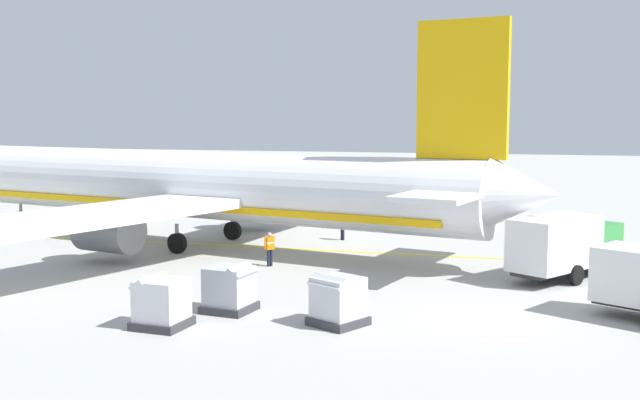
# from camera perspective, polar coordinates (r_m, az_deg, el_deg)

# --- Properties ---
(airliner_foreground) EXTENTS (34.36, 41.25, 11.90)m
(airliner_foreground) POSITION_cam_1_polar(r_m,az_deg,el_deg) (45.62, -9.22, 0.99)
(airliner_foreground) COLOR white
(airliner_foreground) RESTS_ON ground
(service_truck_fuel) EXTENTS (4.14, 6.23, 2.55)m
(service_truck_fuel) POSITION_cam_1_polar(r_m,az_deg,el_deg) (57.61, 11.22, -0.16)
(service_truck_fuel) COLOR white
(service_truck_fuel) RESTS_ON ground
(service_truck_catering) EXTENTS (6.50, 5.36, 2.91)m
(service_truck_catering) POSITION_cam_1_polar(r_m,az_deg,el_deg) (37.70, 17.26, -3.07)
(service_truck_catering) COLOR #338C3F
(service_truck_catering) RESTS_ON ground
(cargo_container_near) EXTENTS (1.91, 1.91, 1.85)m
(cargo_container_near) POSITION_cam_1_polar(r_m,az_deg,el_deg) (28.64, -11.42, -7.33)
(cargo_container_near) COLOR #333338
(cargo_container_near) RESTS_ON ground
(cargo_container_mid) EXTENTS (2.31, 2.31, 1.87)m
(cargo_container_mid) POSITION_cam_1_polar(r_m,az_deg,el_deg) (28.36, 1.29, -7.32)
(cargo_container_mid) COLOR #333338
(cargo_container_mid) RESTS_ON ground
(cargo_container_far) EXTENTS (1.98, 1.98, 1.86)m
(cargo_container_far) POSITION_cam_1_polar(r_m,az_deg,el_deg) (30.45, -6.53, -6.42)
(cargo_container_far) COLOR #333338
(cargo_container_far) RESTS_ON ground
(crew_marshaller) EXTENTS (0.54, 0.44, 1.70)m
(crew_marshaller) POSITION_cam_1_polar(r_m,az_deg,el_deg) (39.11, -3.66, -3.36)
(crew_marshaller) COLOR #191E33
(crew_marshaller) RESTS_ON ground
(crew_loader_left) EXTENTS (0.48, 0.48, 1.64)m
(crew_loader_left) POSITION_cam_1_polar(r_m,az_deg,el_deg) (47.05, 1.64, -1.75)
(crew_loader_left) COLOR #191E33
(crew_loader_left) RESTS_ON ground
(apron_guide_line) EXTENTS (0.30, 60.00, 0.01)m
(apron_guide_line) POSITION_cam_1_polar(r_m,az_deg,el_deg) (44.56, -3.84, -3.46)
(apron_guide_line) COLOR yellow
(apron_guide_line) RESTS_ON ground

